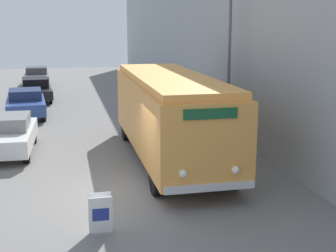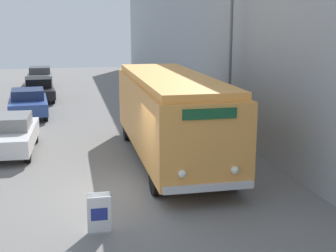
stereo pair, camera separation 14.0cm
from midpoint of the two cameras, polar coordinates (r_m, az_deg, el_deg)
ground_plane at (r=14.16m, az=-5.35°, el=-8.11°), size 80.00×80.00×0.00m
building_wall_right at (r=24.29m, az=5.47°, el=11.20°), size 0.30×60.00×8.86m
vintage_bus at (r=16.90m, az=0.55°, el=1.69°), size 2.67×9.68×3.15m
sign_board at (r=11.55m, az=-8.06°, el=-10.61°), size 0.57×0.36×0.97m
streetlamp at (r=19.19m, az=7.94°, el=11.73°), size 0.36×0.36×7.48m
parked_car_near at (r=19.11m, az=-18.68°, el=-0.93°), size 2.07×4.38×1.47m
parked_car_mid at (r=26.09m, az=-16.53°, el=2.73°), size 2.24×4.32×1.48m
parked_car_far at (r=31.56m, az=-15.40°, el=4.37°), size 2.29×4.77×1.45m
parked_car_distant at (r=38.39m, az=-15.22°, el=5.85°), size 1.97×4.45×1.53m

